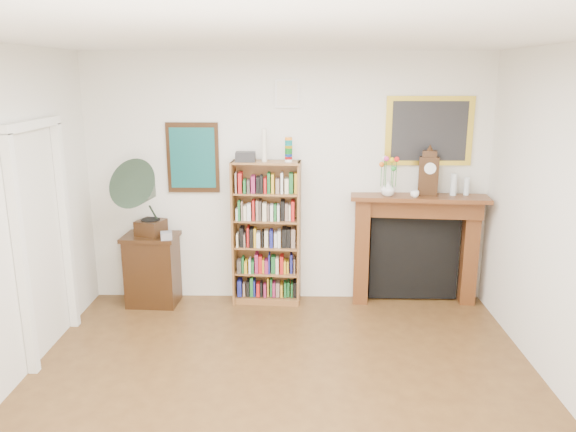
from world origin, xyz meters
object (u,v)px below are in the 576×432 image
Objects in this scene: side_cabinet at (153,270)px; bottle_right at (467,186)px; fireplace at (416,239)px; teacup at (415,194)px; mantel_clock at (429,174)px; bottle_left at (454,184)px; bookshelf at (267,225)px; cd_stack at (166,236)px; gramophone at (145,193)px; flower_vase at (388,189)px.

side_cabinet is 3.62m from bottle_right.
teacup is (-0.07, -0.15, 0.55)m from fireplace.
mantel_clock is 0.31m from bottle_left.
cd_stack is at bearing -162.79° from bookshelf.
side_cabinet is (-1.29, -0.08, -0.50)m from bookshelf.
gramophone is 2.90m from teacup.
bottle_right reaches higher than side_cabinet.
teacup is at bearing -165.51° from bottle_left.
mantel_clock is at bearing 5.13° from bookshelf.
mantel_clock reaches higher than flower_vase.
gramophone reaches higher than bottle_right.
bottle_right is at bearing 15.17° from mantel_clock.
bottle_left reaches higher than side_cabinet.
bookshelf reaches higher than flower_vase.
bottle_right reaches higher than cd_stack.
cd_stack is 2.47m from flower_vase.
bookshelf is 1.24× the size of fireplace.
bottle_right is at bearing 3.32° from fireplace.
teacup is at bearing -167.77° from bottle_right.
cd_stack is at bearing -175.42° from bottle_right.
bookshelf is at bearing 178.50° from flower_vase.
mantel_clock reaches higher than teacup.
bookshelf reaches higher than side_cabinet.
mantel_clock is 0.28m from teacup.
bottle_right reaches higher than fireplace.
gramophone is (-2.97, -0.26, 0.57)m from fireplace.
gramophone is 0.51m from cd_stack.
bottle_left is at bearing 4.55° from cd_stack.
fireplace is 0.80m from bottle_right.
mantel_clock reaches higher than fireplace.
teacup reaches higher than cd_stack.
fireplace is (1.68, 0.05, -0.16)m from bookshelf.
fireplace reaches higher than cd_stack.
flower_vase is at bearing -176.16° from bottle_left.
mantel_clock reaches higher than cd_stack.
teacup is (-0.16, -0.11, -0.20)m from mantel_clock.
bottle_right is at bearing 5.57° from bookshelf.
bookshelf is at bearing -167.09° from mantel_clock.
bottle_left is 1.20× the size of bottle_right.
side_cabinet is 3.04m from teacup.
gramophone is 5.47× the size of flower_vase.
mantel_clock is at bearing 5.58° from flower_vase.
bottle_right is at bearing 4.82° from side_cabinet.
bottle_left is at bearing 14.49° from teacup.
fireplace is at bearing 12.93° from flower_vase.
side_cabinet is 0.52m from cd_stack.
teacup is (2.90, 0.11, -0.02)m from gramophone.
cd_stack is 0.24× the size of mantel_clock.
bookshelf is 9.39× the size of bottle_right.
bottle_left is at bearing 23.07° from gramophone.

